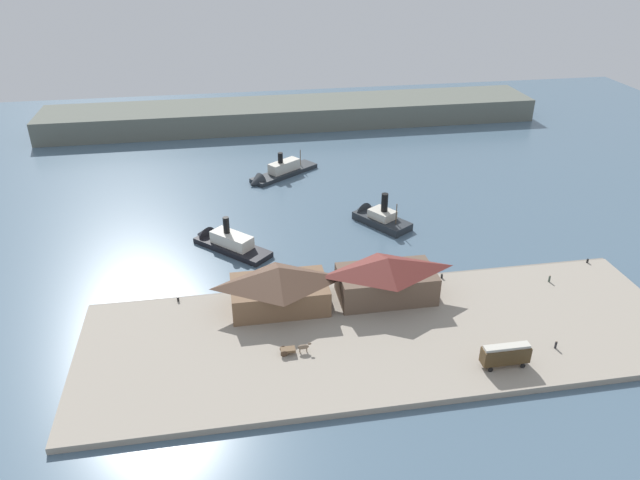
% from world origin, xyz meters
% --- Properties ---
extents(ground_plane, '(320.00, 320.00, 0.00)m').
position_xyz_m(ground_plane, '(0.00, 0.00, 0.00)').
color(ground_plane, slate).
extents(quay_promenade, '(110.00, 36.00, 1.20)m').
position_xyz_m(quay_promenade, '(0.00, -22.00, 0.60)').
color(quay_promenade, '#9E9384').
rests_on(quay_promenade, ground).
extents(seawall_edge, '(110.00, 0.80, 1.00)m').
position_xyz_m(seawall_edge, '(0.00, -3.60, 0.50)').
color(seawall_edge, gray).
rests_on(seawall_edge, ground).
extents(ferry_shed_customs_shed, '(18.79, 11.43, 8.67)m').
position_xyz_m(ferry_shed_customs_shed, '(-18.16, -10.00, 5.61)').
color(ferry_shed_customs_shed, brown).
rests_on(ferry_shed_customs_shed, quay_promenade).
extents(ferry_shed_west_terminal, '(19.24, 10.58, 8.85)m').
position_xyz_m(ferry_shed_west_terminal, '(2.96, -10.36, 5.69)').
color(ferry_shed_west_terminal, brown).
rests_on(ferry_shed_west_terminal, quay_promenade).
extents(street_tram, '(8.18, 2.40, 4.23)m').
position_xyz_m(street_tram, '(17.14, -33.95, 3.67)').
color(street_tram, '#4C381E').
rests_on(street_tram, quay_promenade).
extents(horse_cart, '(5.49, 1.54, 1.87)m').
position_xyz_m(horse_cart, '(-17.29, -24.72, 2.13)').
color(horse_cart, brown).
rests_on(horse_cart, quay_promenade).
extents(pedestrian_at_waters_edge, '(0.39, 0.39, 1.57)m').
position_xyz_m(pedestrian_at_waters_edge, '(28.13, -31.09, 1.92)').
color(pedestrian_at_waters_edge, '#232328').
rests_on(pedestrian_at_waters_edge, quay_promenade).
extents(pedestrian_by_tram, '(0.39, 0.39, 1.58)m').
position_xyz_m(pedestrian_by_tram, '(37.98, -10.68, 1.92)').
color(pedestrian_by_tram, '#3D4C42').
rests_on(pedestrian_by_tram, quay_promenade).
extents(mooring_post_east, '(0.44, 0.44, 0.90)m').
position_xyz_m(mooring_post_east, '(50.17, -4.86, 1.65)').
color(mooring_post_east, black).
rests_on(mooring_post_east, quay_promenade).
extents(mooring_post_center_west, '(0.44, 0.44, 0.90)m').
position_xyz_m(mooring_post_center_west, '(-37.78, -5.02, 1.65)').
color(mooring_post_center_west, black).
rests_on(mooring_post_center_west, quay_promenade).
extents(mooring_post_west, '(0.44, 0.44, 0.90)m').
position_xyz_m(mooring_post_west, '(16.46, -5.55, 1.65)').
color(mooring_post_west, black).
rests_on(mooring_post_west, quay_promenade).
extents(ferry_mid_harbor, '(22.99, 18.67, 9.26)m').
position_xyz_m(ferry_mid_harbor, '(-11.76, 58.14, 1.32)').
color(ferry_mid_harbor, '#23282D').
rests_on(ferry_mid_harbor, ground).
extents(ferry_outer_harbor, '(19.09, 19.22, 10.06)m').
position_xyz_m(ferry_outer_harbor, '(-28.25, 18.10, 1.39)').
color(ferry_outer_harbor, black).
rests_on(ferry_outer_harbor, ground).
extents(ferry_approaching_west, '(13.92, 16.86, 10.47)m').
position_xyz_m(ferry_approaching_west, '(10.10, 24.61, 1.49)').
color(ferry_approaching_west, '#23282D').
rests_on(ferry_approaching_west, ground).
extents(far_headland, '(180.00, 24.00, 8.00)m').
position_xyz_m(far_headland, '(0.00, 110.00, 4.00)').
color(far_headland, '#60665B').
rests_on(far_headland, ground).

